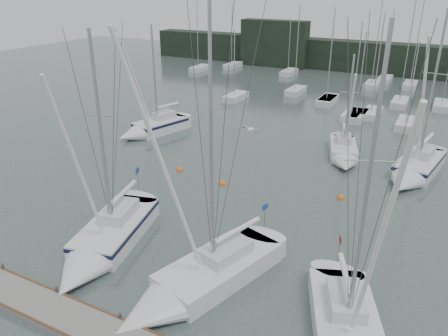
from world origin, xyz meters
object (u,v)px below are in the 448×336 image
Objects in this scene: sailboat_mid_a at (150,129)px; sailboat_mid_c at (344,155)px; sailboat_mid_d at (414,171)px; sailboat_near_center at (188,287)px; buoy_a at (222,184)px; buoy_c at (180,170)px; sailboat_near_left at (102,245)px; buoy_b at (341,198)px.

sailboat_mid_a reaches higher than sailboat_mid_c.
sailboat_mid_d reaches higher than sailboat_mid_a.
sailboat_near_center is 27.20× the size of buoy_a.
buoy_a is (12.05, -7.00, -0.63)m from sailboat_mid_a.
buoy_c reaches higher than buoy_a.
sailboat_near_center is 21.69m from sailboat_mid_c.
sailboat_near_left reaches higher than buoy_c.
sailboat_near_center is 13.17m from buoy_a.
buoy_c is at bearing -174.88° from buoy_b.
sailboat_mid_d reaches higher than sailboat_near_left.
buoy_b is at bearing 90.56° from sailboat_near_center.
buoy_b is (-4.22, -6.21, -0.63)m from sailboat_mid_d.
sailboat_mid_d is (8.40, 20.44, 0.09)m from sailboat_near_center.
sailboat_mid_a is (-16.64, 19.33, 0.09)m from sailboat_near_center.
sailboat_near_left is at bearing -98.75° from buoy_a.
sailboat_mid_c is 15.88× the size of buoy_c.
sailboat_mid_c is 16.36× the size of buoy_a.
buoy_c is (-2.62, 12.24, -0.59)m from sailboat_near_left.
sailboat_mid_d is at bearing 39.44° from sailboat_near_left.
buoy_b is at bearing 12.19° from buoy_a.
sailboat_near_center reaches higher than sailboat_mid_d.
sailboat_mid_a is 9.93m from buoy_c.
buoy_c reaches higher than buoy_b.
sailboat_near_left is 1.38× the size of sailboat_mid_c.
sailboat_near_center is at bearing -106.38° from buoy_b.
buoy_c is (-17.37, -7.39, -0.63)m from sailboat_mid_d.
sailboat_near_center reaches higher than sailboat_near_left.
sailboat_mid_c reaches higher than buoy_c.
sailboat_near_left is 21.18m from sailboat_mid_a.
buoy_b is at bearing -94.29° from sailboat_mid_c.
buoy_c is at bearing -147.08° from sailboat_mid_d.
buoy_c is at bearing -160.33° from sailboat_mid_c.
buoy_a is (-12.98, -8.11, -0.63)m from sailboat_mid_d.
sailboat_near_left reaches higher than sailboat_mid_a.
sailboat_mid_a is at bearing 140.65° from buoy_c.
sailboat_mid_c is 5.93m from sailboat_mid_d.
sailboat_mid_a is at bearing 166.23° from buoy_b.
sailboat_near_center is at bearing -33.02° from sailboat_mid_a.
sailboat_mid_a is 0.85× the size of sailboat_mid_d.
sailboat_near_left is 0.98× the size of sailboat_mid_d.
sailboat_mid_d is at bearing -27.38° from sailboat_mid_c.
sailboat_mid_c is 0.71× the size of sailboat_mid_d.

